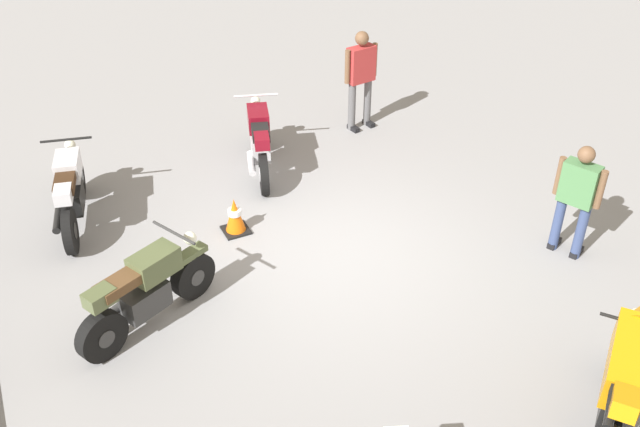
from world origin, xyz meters
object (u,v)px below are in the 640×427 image
(motorcycle_silver_cruiser, at_px, (71,191))
(person_in_green_shirt, at_px, (577,195))
(motorcycle_olive_vintage, at_px, (147,292))
(traffic_cone, at_px, (235,216))
(motorcycle_maroon_cruiser, at_px, (260,140))
(motorcycle_orange_sportbike, at_px, (623,383))
(person_in_red_shirt, at_px, (361,73))

(motorcycle_silver_cruiser, distance_m, person_in_green_shirt, 6.82)
(motorcycle_olive_vintage, bearing_deg, motorcycle_silver_cruiser, 73.57)
(motorcycle_silver_cruiser, xyz_separation_m, motorcycle_olive_vintage, (-2.57, -0.40, -0.03))
(traffic_cone, bearing_deg, motorcycle_maroon_cruiser, -33.87)
(motorcycle_silver_cruiser, relative_size, traffic_cone, 3.88)
(person_in_green_shirt, bearing_deg, motorcycle_orange_sportbike, -147.39)
(motorcycle_olive_vintage, xyz_separation_m, person_in_red_shirt, (3.42, -4.68, 0.52))
(motorcycle_orange_sportbike, height_order, motorcycle_olive_vintage, motorcycle_orange_sportbike)
(motorcycle_maroon_cruiser, relative_size, motorcycle_orange_sportbike, 1.22)
(motorcycle_orange_sportbike, distance_m, person_in_red_shirt, 6.98)
(motorcycle_olive_vintage, height_order, person_in_red_shirt, person_in_red_shirt)
(motorcycle_silver_cruiser, relative_size, person_in_green_shirt, 1.28)
(motorcycle_maroon_cruiser, distance_m, traffic_cone, 1.76)
(motorcycle_orange_sportbike, relative_size, traffic_cone, 3.12)
(motorcycle_orange_sportbike, relative_size, motorcycle_olive_vintage, 0.90)
(motorcycle_maroon_cruiser, distance_m, person_in_green_shirt, 4.80)
(motorcycle_maroon_cruiser, xyz_separation_m, person_in_red_shirt, (0.63, -2.15, 0.49))
(motorcycle_silver_cruiser, bearing_deg, person_in_green_shirt, -108.44)
(motorcycle_silver_cruiser, xyz_separation_m, person_in_red_shirt, (0.85, -5.08, 0.49))
(motorcycle_maroon_cruiser, relative_size, traffic_cone, 3.82)
(person_in_red_shirt, relative_size, traffic_cone, 3.31)
(motorcycle_maroon_cruiser, height_order, traffic_cone, motorcycle_maroon_cruiser)
(motorcycle_maroon_cruiser, height_order, person_in_green_shirt, person_in_green_shirt)
(motorcycle_silver_cruiser, height_order, person_in_green_shirt, person_in_green_shirt)
(motorcycle_maroon_cruiser, distance_m, motorcycle_orange_sportbike, 6.40)
(motorcycle_orange_sportbike, xyz_separation_m, motorcycle_silver_cruiser, (6.06, 4.15, -0.07))
(motorcycle_silver_cruiser, xyz_separation_m, traffic_cone, (-1.23, -1.96, -0.26))
(motorcycle_silver_cruiser, bearing_deg, motorcycle_olive_vintage, -157.30)
(motorcycle_silver_cruiser, bearing_deg, person_in_red_shirt, -66.65)
(motorcycle_silver_cruiser, bearing_deg, motorcycle_maroon_cruiser, -71.81)
(person_in_red_shirt, bearing_deg, person_in_green_shirt, 0.02)
(motorcycle_olive_vintage, bearing_deg, person_in_red_shirt, 10.90)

